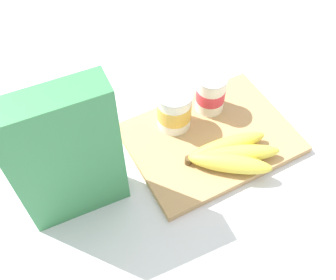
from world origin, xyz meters
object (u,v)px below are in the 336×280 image
Objects in this scene: yogurt_cup_back at (211,93)px; yogurt_cup_front at (174,109)px; banana_bunch at (230,155)px; cereal_box at (66,159)px; spoon at (334,117)px; cutting_board at (211,138)px.

yogurt_cup_front is at bearing -177.49° from yogurt_cup_back.
cereal_box is at bearing 168.06° from banana_bunch.
spoon is at bearing -31.96° from yogurt_cup_back.
spoon is at bearing 176.69° from cereal_box.
cutting_board is 2.81× the size of spoon.
banana_bunch is at bearing 178.44° from spoon.
spoon is (0.24, -0.15, -0.06)m from yogurt_cup_back.
yogurt_cup_back is (0.33, 0.08, -0.08)m from cereal_box.
cereal_box reaches higher than banana_bunch.
yogurt_cup_back reaches higher than cutting_board.
spoon is (0.57, -0.07, -0.14)m from cereal_box.
yogurt_cup_back reaches higher than spoon.
banana_bunch is 0.28m from spoon.
cutting_board is 0.07m from banana_bunch.
cereal_box is 0.32m from banana_bunch.
yogurt_cup_front reaches higher than yogurt_cup_back.
yogurt_cup_back is 0.29m from spoon.
cutting_board is 0.10m from yogurt_cup_back.
yogurt_cup_back is at bearing -163.13° from cereal_box.
cereal_box is (-0.30, -0.01, 0.14)m from cutting_board.
cutting_board is at bearing -51.92° from yogurt_cup_front.
yogurt_cup_back is 0.75× the size of spoon.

